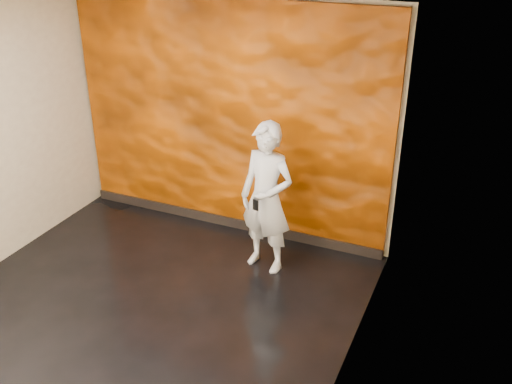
# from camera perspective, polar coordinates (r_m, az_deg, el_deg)

# --- Properties ---
(room) EXTENTS (4.02, 4.02, 2.81)m
(room) POSITION_cam_1_polar(r_m,az_deg,el_deg) (5.12, -12.65, 0.63)
(room) COLOR black
(room) RESTS_ON ground
(feature_wall) EXTENTS (3.90, 0.06, 2.75)m
(feature_wall) POSITION_cam_1_polar(r_m,az_deg,el_deg) (6.67, -2.89, 7.15)
(feature_wall) COLOR #CB5300
(feature_wall) RESTS_ON ground
(baseboard) EXTENTS (3.90, 0.04, 0.12)m
(baseboard) POSITION_cam_1_polar(r_m,az_deg,el_deg) (7.18, -2.79, -2.96)
(baseboard) COLOR black
(baseboard) RESTS_ON ground
(man) EXTENTS (0.67, 0.50, 1.67)m
(man) POSITION_cam_1_polar(r_m,az_deg,el_deg) (6.02, 1.07, -0.64)
(man) COLOR #A8AFB9
(man) RESTS_ON ground
(phone) EXTENTS (0.07, 0.02, 0.12)m
(phone) POSITION_cam_1_polar(r_m,az_deg,el_deg) (5.80, -0.03, -1.31)
(phone) COLOR black
(phone) RESTS_ON man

